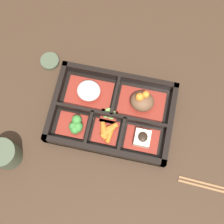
# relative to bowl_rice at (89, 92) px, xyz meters

# --- Properties ---
(ground_plane) EXTENTS (3.00, 3.00, 0.00)m
(ground_plane) POSITION_rel_bowl_rice_xyz_m (0.07, -0.04, -0.03)
(ground_plane) COLOR #382619
(bento_base) EXTENTS (0.32, 0.22, 0.01)m
(bento_base) POSITION_rel_bowl_rice_xyz_m (0.07, -0.04, -0.02)
(bento_base) COLOR black
(bento_base) RESTS_ON ground_plane
(bento_rim) EXTENTS (0.32, 0.22, 0.04)m
(bento_rim) POSITION_rel_bowl_rice_xyz_m (0.07, -0.05, -0.01)
(bento_rim) COLOR black
(bento_rim) RESTS_ON ground_plane
(bowl_rice) EXTENTS (0.12, 0.09, 0.04)m
(bowl_rice) POSITION_rel_bowl_rice_xyz_m (0.00, 0.00, 0.00)
(bowl_rice) COLOR maroon
(bowl_rice) RESTS_ON bento_base
(bowl_stew) EXTENTS (0.12, 0.09, 0.06)m
(bowl_stew) POSITION_rel_bowl_rice_xyz_m (0.14, 0.00, 0.00)
(bowl_stew) COLOR maroon
(bowl_stew) RESTS_ON bento_base
(bowl_greens) EXTENTS (0.07, 0.06, 0.03)m
(bowl_greens) POSITION_rel_bowl_rice_xyz_m (-0.01, -0.10, -0.00)
(bowl_greens) COLOR maroon
(bowl_greens) RESTS_ON bento_base
(bowl_carrots) EXTENTS (0.07, 0.06, 0.02)m
(bowl_carrots) POSITION_rel_bowl_rice_xyz_m (0.07, -0.10, -0.01)
(bowl_carrots) COLOR maroon
(bowl_carrots) RESTS_ON bento_base
(bowl_tofu) EXTENTS (0.09, 0.06, 0.04)m
(bowl_tofu) POSITION_rel_bowl_rice_xyz_m (0.16, -0.10, -0.01)
(bowl_tofu) COLOR maroon
(bowl_tofu) RESTS_ON bento_base
(bowl_pickles) EXTENTS (0.04, 0.04, 0.01)m
(bowl_pickles) POSITION_rel_bowl_rice_xyz_m (0.06, -0.05, -0.01)
(bowl_pickles) COLOR maroon
(bowl_pickles) RESTS_ON bento_base
(tea_cup) EXTENTS (0.07, 0.07, 0.07)m
(tea_cup) POSITION_rel_bowl_rice_xyz_m (-0.17, -0.21, 0.01)
(tea_cup) COLOR #424C38
(tea_cup) RESTS_ON ground_plane
(chopsticks) EXTENTS (0.20, 0.02, 0.01)m
(chopsticks) POSITION_rel_bowl_rice_xyz_m (0.37, -0.18, -0.02)
(chopsticks) COLOR brown
(chopsticks) RESTS_ON ground_plane
(sauce_dish) EXTENTS (0.05, 0.05, 0.01)m
(sauce_dish) POSITION_rel_bowl_rice_xyz_m (-0.13, 0.07, -0.02)
(sauce_dish) COLOR #424C38
(sauce_dish) RESTS_ON ground_plane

